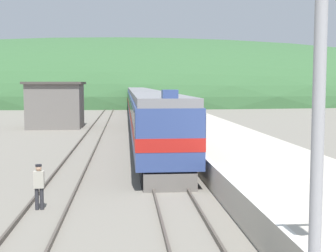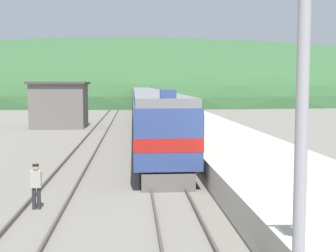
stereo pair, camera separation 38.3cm
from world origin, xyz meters
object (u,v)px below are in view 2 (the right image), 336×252
at_px(carriage_second, 146,105).
at_px(track_worker, 36,184).
at_px(express_train_lead_car, 156,122).
at_px(carriage_third, 142,99).
at_px(carriage_fourth, 140,95).

xyz_separation_m(carriage_second, track_worker, (-4.93, -34.93, -1.19)).
height_order(express_train_lead_car, carriage_third, express_train_lead_car).
height_order(express_train_lead_car, carriage_fourth, express_train_lead_car).
relative_size(express_train_lead_car, carriage_fourth, 0.94).
bearing_deg(carriage_second, express_train_lead_car, -90.00).
height_order(carriage_third, carriage_fourth, same).
xyz_separation_m(carriage_third, track_worker, (-4.93, -57.89, -1.19)).
bearing_deg(carriage_third, carriage_second, -90.00).
distance_m(carriage_second, carriage_fourth, 45.91).
relative_size(carriage_second, carriage_third, 1.00).
bearing_deg(express_train_lead_car, carriage_second, 90.00).
relative_size(carriage_fourth, track_worker, 13.47).
bearing_deg(carriage_fourth, carriage_second, -90.00).
height_order(express_train_lead_car, track_worker, express_train_lead_car).
bearing_deg(track_worker, express_train_lead_car, 68.28).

